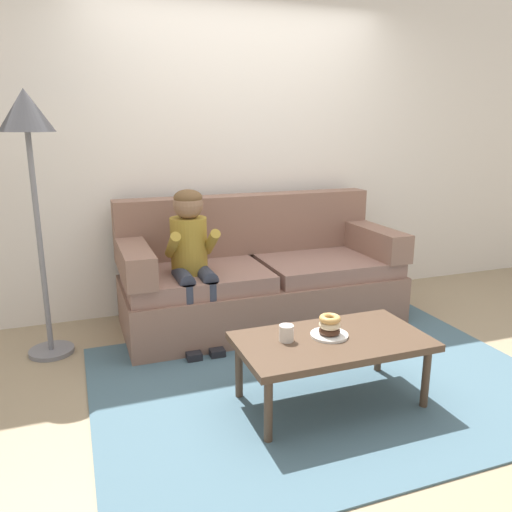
{
  "coord_description": "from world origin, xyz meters",
  "views": [
    {
      "loc": [
        -1.35,
        -2.75,
        1.53
      ],
      "look_at": [
        -0.18,
        0.45,
        0.65
      ],
      "focal_mm": 35.56,
      "sensor_mm": 36.0,
      "label": 1
    }
  ],
  "objects_px": {
    "person_child": "(192,252)",
    "donut": "(329,331)",
    "couch": "(259,279)",
    "floor_lamp": "(28,139)",
    "mug": "(286,333)",
    "coffee_table": "(332,345)"
  },
  "relations": [
    {
      "from": "couch",
      "to": "mug",
      "type": "height_order",
      "value": "couch"
    },
    {
      "from": "couch",
      "to": "floor_lamp",
      "type": "distance_m",
      "value": 1.91
    },
    {
      "from": "couch",
      "to": "floor_lamp",
      "type": "xyz_separation_m",
      "value": [
        -1.57,
        -0.08,
        1.1
      ]
    },
    {
      "from": "coffee_table",
      "to": "donut",
      "type": "distance_m",
      "value": 0.08
    },
    {
      "from": "floor_lamp",
      "to": "mug",
      "type": "bearing_deg",
      "value": -43.53
    },
    {
      "from": "person_child",
      "to": "floor_lamp",
      "type": "bearing_deg",
      "value": 172.22
    },
    {
      "from": "person_child",
      "to": "donut",
      "type": "distance_m",
      "value": 1.22
    },
    {
      "from": "couch",
      "to": "mug",
      "type": "relative_size",
      "value": 23.77
    },
    {
      "from": "couch",
      "to": "donut",
      "type": "distance_m",
      "value": 1.29
    },
    {
      "from": "mug",
      "to": "donut",
      "type": "bearing_deg",
      "value": -5.5
    },
    {
      "from": "couch",
      "to": "coffee_table",
      "type": "bearing_deg",
      "value": -92.85
    },
    {
      "from": "coffee_table",
      "to": "donut",
      "type": "bearing_deg",
      "value": 93.45
    },
    {
      "from": "person_child",
      "to": "floor_lamp",
      "type": "height_order",
      "value": "floor_lamp"
    },
    {
      "from": "person_child",
      "to": "mug",
      "type": "height_order",
      "value": "person_child"
    },
    {
      "from": "donut",
      "to": "floor_lamp",
      "type": "xyz_separation_m",
      "value": [
        -1.5,
        1.21,
        1.02
      ]
    },
    {
      "from": "person_child",
      "to": "donut",
      "type": "bearing_deg",
      "value": -64.24
    },
    {
      "from": "couch",
      "to": "coffee_table",
      "type": "distance_m",
      "value": 1.32
    },
    {
      "from": "couch",
      "to": "mug",
      "type": "distance_m",
      "value": 1.31
    },
    {
      "from": "mug",
      "to": "floor_lamp",
      "type": "distance_m",
      "value": 2.0
    },
    {
      "from": "floor_lamp",
      "to": "donut",
      "type": "bearing_deg",
      "value": -38.94
    },
    {
      "from": "mug",
      "to": "couch",
      "type": "bearing_deg",
      "value": 75.93
    },
    {
      "from": "couch",
      "to": "person_child",
      "type": "xyz_separation_m",
      "value": [
        -0.59,
        -0.21,
        0.32
      ]
    }
  ]
}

